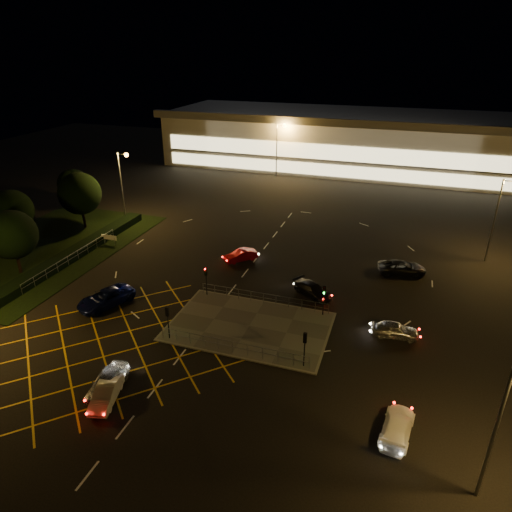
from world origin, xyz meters
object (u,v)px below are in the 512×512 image
(signal_ne, at_px, (324,294))
(car_east_grey, at_px, (402,268))
(car_near_silver, at_px, (107,381))
(signal_nw, at_px, (206,275))
(car_left_blue, at_px, (106,298))
(car_circ_red, at_px, (241,255))
(signal_sw, at_px, (168,316))
(car_right_silver, at_px, (395,330))
(car_approach_white, at_px, (397,426))
(car_queue_white, at_px, (106,393))
(signal_se, at_px, (305,343))
(car_far_dkgrey, at_px, (313,290))

(signal_ne, xyz_separation_m, car_east_grey, (6.71, 11.46, -1.64))
(signal_ne, xyz_separation_m, car_near_silver, (-13.26, -15.18, -1.61))
(signal_nw, relative_size, car_near_silver, 0.71)
(signal_nw, height_order, signal_ne, same)
(car_near_silver, bearing_deg, car_east_grey, 46.99)
(car_left_blue, xyz_separation_m, car_east_grey, (27.37, 16.31, -0.06))
(signal_nw, relative_size, car_circ_red, 0.78)
(signal_sw, bearing_deg, car_right_silver, -160.41)
(signal_nw, distance_m, car_east_grey, 22.01)
(signal_sw, height_order, car_circ_red, signal_sw)
(car_near_silver, height_order, car_approach_white, car_near_silver)
(signal_sw, xyz_separation_m, car_queue_white, (-0.66, -8.20, -1.71))
(car_near_silver, xyz_separation_m, car_approach_white, (20.66, 2.39, -0.09))
(signal_nw, xyz_separation_m, car_left_blue, (-8.66, -4.85, -1.58))
(signal_se, distance_m, car_queue_white, 15.18)
(signal_sw, bearing_deg, signal_nw, -90.00)
(car_approach_white, bearing_deg, car_left_blue, -8.39)
(signal_se, xyz_separation_m, car_approach_white, (7.40, -4.80, -1.70))
(car_far_dkgrey, bearing_deg, signal_ne, -120.88)
(car_near_silver, bearing_deg, signal_nw, 79.11)
(signal_se, bearing_deg, car_left_blue, -8.64)
(car_east_grey, bearing_deg, car_circ_red, 84.66)
(car_east_grey, bearing_deg, car_right_silver, 166.29)
(signal_ne, height_order, car_far_dkgrey, signal_ne)
(car_east_grey, bearing_deg, signal_ne, 136.32)
(signal_nw, xyz_separation_m, signal_ne, (12.00, 0.00, 0.00))
(car_near_silver, bearing_deg, car_far_dkgrey, 52.24)
(car_queue_white, xyz_separation_m, car_right_silver, (19.29, 14.83, 0.04))
(signal_sw, height_order, signal_ne, same)
(signal_ne, xyz_separation_m, car_queue_white, (-12.66, -16.19, -1.71))
(car_left_blue, bearing_deg, signal_sw, 2.65)
(car_circ_red, height_order, car_east_grey, car_east_grey)
(signal_se, distance_m, signal_ne, 7.99)
(signal_nw, height_order, car_queue_white, signal_nw)
(signal_ne, bearing_deg, car_left_blue, -166.79)
(car_queue_white, distance_m, car_right_silver, 24.33)
(car_queue_white, relative_size, car_east_grey, 0.76)
(signal_ne, bearing_deg, signal_se, -90.00)
(car_circ_red, bearing_deg, car_right_silver, 14.17)
(car_far_dkgrey, relative_size, car_approach_white, 0.98)
(signal_sw, distance_m, signal_se, 12.00)
(signal_nw, bearing_deg, car_right_silver, -4.17)
(car_queue_white, distance_m, car_far_dkgrey, 22.51)
(signal_ne, relative_size, car_circ_red, 0.78)
(signal_sw, xyz_separation_m, car_near_silver, (-1.26, -7.20, -1.61))
(signal_sw, relative_size, car_left_blue, 0.56)
(signal_nw, bearing_deg, car_circ_red, 87.35)
(car_approach_white, bearing_deg, signal_nw, -25.98)
(signal_se, relative_size, signal_nw, 1.00)
(signal_nw, xyz_separation_m, car_east_grey, (18.71, 11.46, -1.64))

